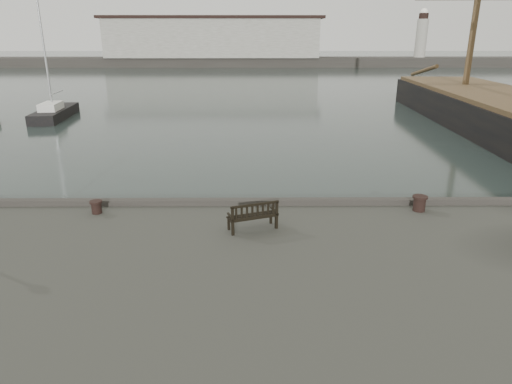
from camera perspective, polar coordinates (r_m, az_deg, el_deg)
ground at (r=15.22m, az=-3.32°, el=-6.89°), size 400.00×400.00×0.00m
breakwater at (r=105.83m, az=-3.48°, el=17.70°), size 140.00×9.50×12.20m
bench at (r=12.54m, az=-0.41°, el=-3.62°), size 1.45×0.92×0.79m
bollard_left at (r=14.50m, az=-19.32°, el=-1.79°), size 0.46×0.46×0.39m
bollard_right at (r=14.72m, az=19.75°, el=-1.35°), size 0.52×0.52×0.47m
yacht_d at (r=42.57m, az=-23.80°, el=8.76°), size 2.80×7.84×9.92m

